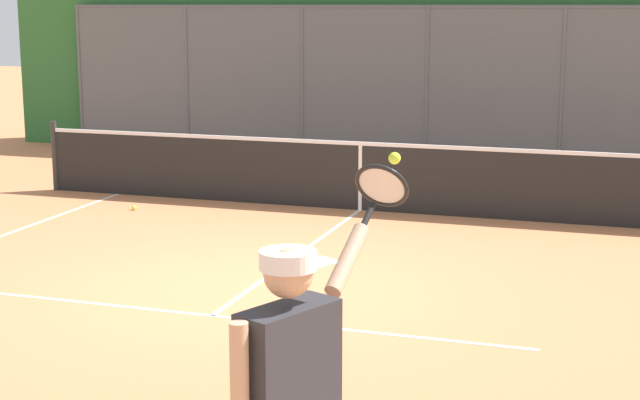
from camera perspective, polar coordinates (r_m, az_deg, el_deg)
ground_plane at (r=10.09m, az=-3.98°, el=-5.08°), size 60.00×60.00×0.00m
court_line_markings at (r=9.01m, az=-6.96°, el=-7.14°), size 7.66×9.16×0.01m
fence_backdrop at (r=18.38m, az=6.60°, el=7.63°), size 17.03×1.37×3.42m
tennis_net at (r=13.74m, az=2.34°, el=1.44°), size 9.84×0.09×1.07m
tennis_player at (r=4.63m, az=-1.68°, el=-11.40°), size 0.55×1.42×2.06m
tennis_ball_by_sideline at (r=14.05m, az=-10.65°, el=-0.44°), size 0.07×0.07×0.07m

